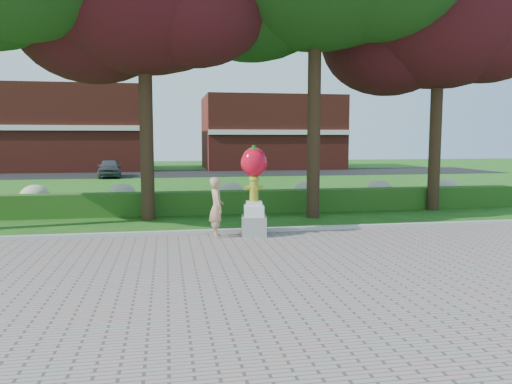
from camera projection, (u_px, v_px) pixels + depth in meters
ground at (232, 260)px, 10.99m from camera, size 100.00×100.00×0.00m
walkway at (268, 326)px, 7.08m from camera, size 40.00×14.00×0.04m
curb at (218, 232)px, 13.92m from camera, size 40.00×0.18×0.15m
lawn_hedge at (206, 203)px, 17.80m from camera, size 24.00×0.70×0.80m
hydrangea_row at (219, 195)px, 18.86m from camera, size 20.10×1.10×0.99m
street at (185, 173)px, 38.40m from camera, size 50.00×8.00×0.02m
building_left at (62, 129)px, 42.14m from camera, size 14.00×8.00×7.00m
building_right at (271, 133)px, 45.33m from camera, size 12.00×8.00×6.40m
tree_far_right at (436, 20)px, 18.16m from camera, size 7.88×6.72×10.21m
hydrant_sculpture at (254, 188)px, 13.46m from camera, size 0.75×0.75×2.46m
woman at (216, 207)px, 13.31m from camera, size 0.45×0.63×1.62m
parked_car at (110, 168)px, 34.48m from camera, size 1.77×3.83×1.27m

